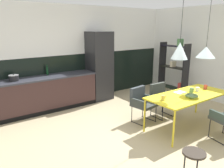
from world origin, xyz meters
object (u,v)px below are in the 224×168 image
object	(u,v)px
armchair_near_window	(161,96)
open_shelf_unit	(174,68)
dining_table	(189,96)
open_book	(180,92)
cooking_pot	(14,78)
pendant_lamp_over_table_near	(180,51)
bottle_oil_tall	(47,71)
armchair_corner_seat	(142,100)
mug_wide_latte	(206,87)
mug_short_terracotta	(192,90)
pendant_lamp_over_table_far	(206,52)
mug_dark_espresso	(163,98)
refrigerator_column	(99,66)
mug_tall_blue	(198,89)
side_stool	(194,155)
fruit_bowl	(192,96)

from	to	relation	value
armchair_near_window	open_shelf_unit	xyz separation A→B (m)	(1.56, 0.89, 0.39)
dining_table	open_book	xyz separation A→B (m)	(-0.05, 0.20, 0.05)
cooking_pot	pendant_lamp_over_table_near	world-z (taller)	pendant_lamp_over_table_near
bottle_oil_tall	open_shelf_unit	world-z (taller)	open_shelf_unit
dining_table	armchair_corner_seat	size ratio (longest dim) A/B	2.38
mug_wide_latte	bottle_oil_tall	distance (m)	3.94
pendant_lamp_over_table_near	mug_short_terracotta	bearing A→B (deg)	2.62
pendant_lamp_over_table_near	mug_wide_latte	bearing A→B (deg)	-0.72
bottle_oil_tall	pendant_lamp_over_table_far	bearing A→B (deg)	-52.14
dining_table	mug_dark_espresso	bearing A→B (deg)	175.20
refrigerator_column	pendant_lamp_over_table_near	size ratio (longest dim) A/B	1.74
mug_tall_blue	pendant_lamp_over_table_near	bearing A→B (deg)	179.62
refrigerator_column	cooking_pot	bearing A→B (deg)	179.99
open_book	pendant_lamp_over_table_far	xyz separation A→B (m)	(0.43, -0.25, 0.86)
armchair_near_window	cooking_pot	xyz separation A→B (m)	(-2.87, 1.99, 0.47)
bottle_oil_tall	side_stool	distance (m)	4.19
armchair_corner_seat	mug_dark_espresso	xyz separation A→B (m)	(-0.15, -0.75, 0.29)
mug_tall_blue	open_shelf_unit	size ratio (longest dim) A/B	0.07
mug_dark_espresso	pendant_lamp_over_table_far	xyz separation A→B (m)	(1.11, -0.11, 0.82)
dining_table	armchair_near_window	xyz separation A→B (m)	(0.02, 0.79, -0.21)
mug_dark_espresso	pendant_lamp_over_table_far	size ratio (longest dim) A/B	0.10
armchair_corner_seat	open_shelf_unit	world-z (taller)	open_shelf_unit
mug_tall_blue	mug_wide_latte	world-z (taller)	mug_wide_latte
cooking_pot	bottle_oil_tall	xyz separation A→B (m)	(0.88, 0.19, 0.04)
armchair_corner_seat	pendant_lamp_over_table_far	size ratio (longest dim) A/B	0.68
bottle_oil_tall	side_stool	xyz separation A→B (m)	(0.54, -4.11, -0.58)
pendant_lamp_over_table_far	fruit_bowl	bearing A→B (deg)	-166.79
mug_wide_latte	bottle_oil_tall	bearing A→B (deg)	131.45
open_book	mug_dark_espresso	size ratio (longest dim) A/B	1.98
fruit_bowl	bottle_oil_tall	world-z (taller)	bottle_oil_tall
open_shelf_unit	mug_tall_blue	bearing A→B (deg)	-36.93
mug_wide_latte	open_shelf_unit	distance (m)	1.91
refrigerator_column	mug_dark_espresso	xyz separation A→B (m)	(-0.27, -2.72, -0.20)
open_shelf_unit	armchair_near_window	bearing A→B (deg)	-60.22
mug_wide_latte	cooking_pot	size ratio (longest dim) A/B	0.52
mug_dark_espresso	mug_short_terracotta	distance (m)	0.90
pendant_lamp_over_table_far	mug_short_terracotta	bearing A→B (deg)	152.56
mug_dark_espresso	open_book	bearing A→B (deg)	11.17
refrigerator_column	mug_wide_latte	world-z (taller)	refrigerator_column
mug_tall_blue	side_stool	distance (m)	2.15
dining_table	open_shelf_unit	size ratio (longest dim) A/B	1.07
mug_dark_espresso	dining_table	bearing A→B (deg)	-4.80
side_stool	open_shelf_unit	world-z (taller)	open_shelf_unit
armchair_near_window	open_shelf_unit	size ratio (longest dim) A/B	0.45
dining_table	armchair_corner_seat	bearing A→B (deg)	125.77
mug_wide_latte	dining_table	bearing A→B (deg)	-178.08
mug_tall_blue	bottle_oil_tall	world-z (taller)	bottle_oil_tall
armchair_corner_seat	pendant_lamp_over_table_near	size ratio (longest dim) A/B	0.69
mug_short_terracotta	pendant_lamp_over_table_near	world-z (taller)	pendant_lamp_over_table_near
mug_short_terracotta	bottle_oil_tall	size ratio (longest dim) A/B	0.50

